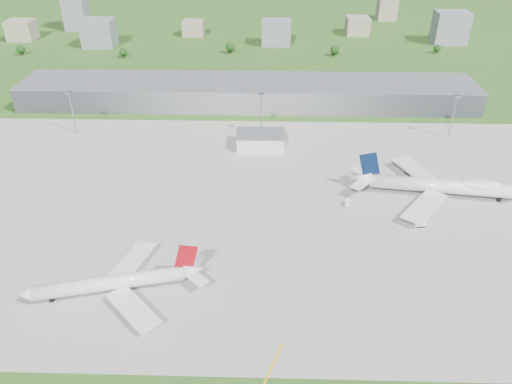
{
  "coord_description": "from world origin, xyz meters",
  "views": [
    {
      "loc": [
        14.42,
        -153.12,
        127.16
      ],
      "look_at": [
        9.16,
        36.8,
        9.0
      ],
      "focal_mm": 35.0,
      "sensor_mm": 36.0,
      "label": 1
    }
  ],
  "objects_px": {
    "airliner_red_twin": "(117,282)",
    "tug_yellow": "(83,287)",
    "van_white_far": "(420,224)",
    "van_white_near": "(347,203)",
    "airliner_blue_quad": "(442,186)"
  },
  "relations": [
    {
      "from": "van_white_near",
      "to": "van_white_far",
      "type": "height_order",
      "value": "van_white_far"
    },
    {
      "from": "tug_yellow",
      "to": "van_white_near",
      "type": "relative_size",
      "value": 0.85
    },
    {
      "from": "van_white_far",
      "to": "airliner_red_twin",
      "type": "bearing_deg",
      "value": -166.98
    },
    {
      "from": "tug_yellow",
      "to": "van_white_near",
      "type": "height_order",
      "value": "van_white_near"
    },
    {
      "from": "van_white_near",
      "to": "van_white_far",
      "type": "bearing_deg",
      "value": -108.19
    },
    {
      "from": "airliner_blue_quad",
      "to": "tug_yellow",
      "type": "relative_size",
      "value": 19.54
    },
    {
      "from": "tug_yellow",
      "to": "van_white_far",
      "type": "distance_m",
      "value": 140.33
    },
    {
      "from": "van_white_far",
      "to": "airliner_blue_quad",
      "type": "bearing_deg",
      "value": 50.52
    },
    {
      "from": "airliner_red_twin",
      "to": "tug_yellow",
      "type": "bearing_deg",
      "value": -20.43
    },
    {
      "from": "van_white_near",
      "to": "airliner_red_twin",
      "type": "bearing_deg",
      "value": 134.15
    },
    {
      "from": "airliner_red_twin",
      "to": "van_white_near",
      "type": "xyz_separation_m",
      "value": [
        90.62,
        60.33,
        -3.55
      ]
    },
    {
      "from": "airliner_red_twin",
      "to": "airliner_blue_quad",
      "type": "height_order",
      "value": "airliner_blue_quad"
    },
    {
      "from": "tug_yellow",
      "to": "van_white_near",
      "type": "distance_m",
      "value": 119.7
    },
    {
      "from": "van_white_near",
      "to": "van_white_far",
      "type": "distance_m",
      "value": 33.5
    },
    {
      "from": "airliner_red_twin",
      "to": "tug_yellow",
      "type": "xyz_separation_m",
      "value": [
        -13.68,
        1.62,
        -3.82
      ]
    }
  ]
}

